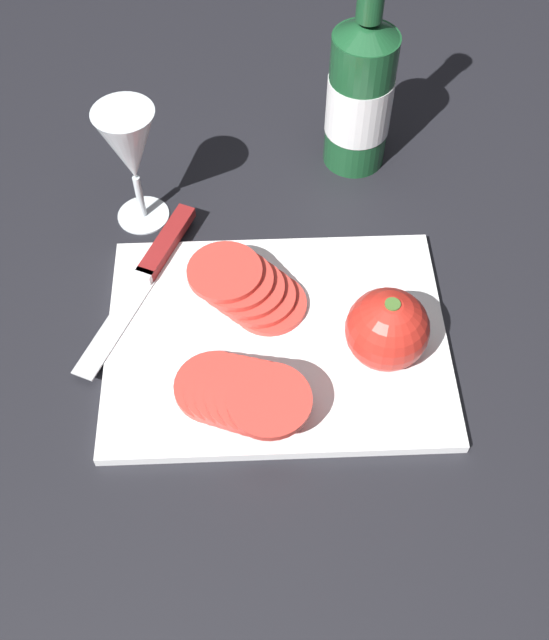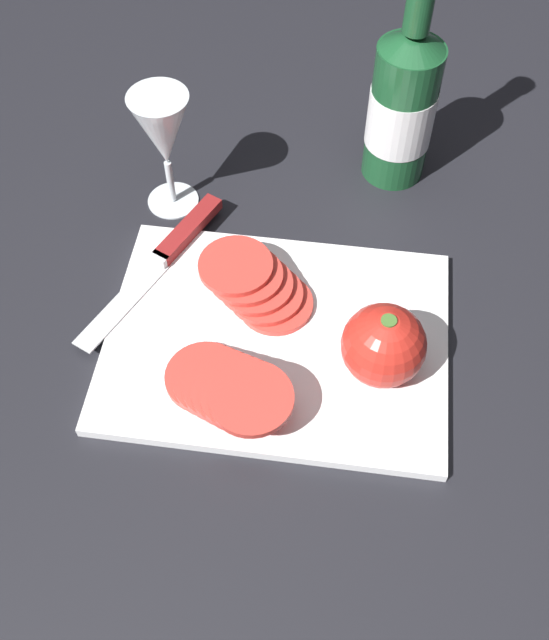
{
  "view_description": "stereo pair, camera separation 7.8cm",
  "coord_description": "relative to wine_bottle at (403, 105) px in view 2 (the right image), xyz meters",
  "views": [
    {
      "loc": [
        -0.02,
        -0.43,
        0.68
      ],
      "look_at": [
        -0.0,
        0.02,
        0.04
      ],
      "focal_mm": 42.0,
      "sensor_mm": 36.0,
      "label": 1
    },
    {
      "loc": [
        0.06,
        -0.43,
        0.68
      ],
      "look_at": [
        -0.0,
        0.02,
        0.04
      ],
      "focal_mm": 42.0,
      "sensor_mm": 36.0,
      "label": 2
    }
  ],
  "objects": [
    {
      "name": "wine_glass",
      "position": [
        -0.27,
        -0.09,
        0.0
      ],
      "size": [
        0.07,
        0.07,
        0.16
      ],
      "color": "silver",
      "rests_on": "ground_plane"
    },
    {
      "name": "tomato_slice_stack_far",
      "position": [
        -0.15,
        -0.37,
        -0.07
      ],
      "size": [
        0.14,
        0.12,
        0.04
      ],
      "color": "#D63D33",
      "rests_on": "cutting_board"
    },
    {
      "name": "cutting_board",
      "position": [
        -0.12,
        -0.29,
        -0.1
      ],
      "size": [
        0.37,
        0.28,
        0.01
      ],
      "color": "white",
      "rests_on": "ground_plane"
    },
    {
      "name": "knife",
      "position": [
        -0.25,
        -0.18,
        -0.09
      ],
      "size": [
        0.13,
        0.24,
        0.01
      ],
      "rotation": [
        0.0,
        0.0,
        4.28
      ],
      "color": "silver",
      "rests_on": "cutting_board"
    },
    {
      "name": "whole_tomato",
      "position": [
        -0.0,
        -0.32,
        -0.05
      ],
      "size": [
        0.09,
        0.09,
        0.09
      ],
      "color": "red",
      "rests_on": "cutting_board"
    },
    {
      "name": "wine_bottle",
      "position": [
        0.0,
        0.0,
        0.0
      ],
      "size": [
        0.08,
        0.08,
        0.3
      ],
      "color": "#194C28",
      "rests_on": "ground_plane"
    },
    {
      "name": "tomato_slice_stack_near",
      "position": [
        -0.14,
        -0.24,
        -0.07
      ],
      "size": [
        0.13,
        0.11,
        0.04
      ],
      "color": "#D63D33",
      "rests_on": "cutting_board"
    },
    {
      "name": "ground_plane",
      "position": [
        -0.11,
        -0.31,
        -0.1
      ],
      "size": [
        3.0,
        3.0,
        0.0
      ],
      "primitive_type": "plane",
      "color": "black"
    }
  ]
}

